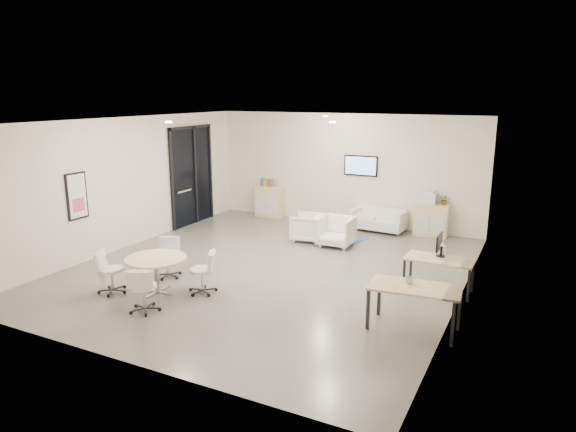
% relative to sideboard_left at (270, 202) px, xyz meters
% --- Properties ---
extents(room_shell, '(9.60, 10.60, 4.80)m').
position_rel_sideboard_left_xyz_m(room_shell, '(2.35, -4.25, 1.13)').
color(room_shell, '#5B5853').
rests_on(room_shell, ground).
extents(glass_door, '(0.09, 1.90, 2.85)m').
position_rel_sideboard_left_xyz_m(glass_door, '(-1.60, -1.75, 1.03)').
color(glass_door, black).
rests_on(glass_door, room_shell).
extents(artwork, '(0.05, 0.54, 1.04)m').
position_rel_sideboard_left_xyz_m(artwork, '(-1.62, -5.85, 1.07)').
color(artwork, black).
rests_on(artwork, room_shell).
extents(wall_tv, '(0.98, 0.06, 0.58)m').
position_rel_sideboard_left_xyz_m(wall_tv, '(2.85, 0.21, 1.28)').
color(wall_tv, black).
rests_on(wall_tv, room_shell).
extents(ceiling_spots, '(3.14, 4.14, 0.03)m').
position_rel_sideboard_left_xyz_m(ceiling_spots, '(2.15, -3.42, 2.71)').
color(ceiling_spots, '#FFEAC6').
rests_on(ceiling_spots, room_shell).
extents(sideboard_left, '(0.85, 0.44, 0.95)m').
position_rel_sideboard_left_xyz_m(sideboard_left, '(0.00, 0.00, 0.00)').
color(sideboard_left, '#DEBD86').
rests_on(sideboard_left, room_shell).
extents(sideboard_right, '(0.88, 0.43, 0.88)m').
position_rel_sideboard_left_xyz_m(sideboard_right, '(4.95, 0.01, -0.04)').
color(sideboard_right, '#DEBD86').
rests_on(sideboard_right, room_shell).
extents(books, '(0.49, 0.14, 0.22)m').
position_rel_sideboard_left_xyz_m(books, '(-0.04, 0.00, 0.59)').
color(books, red).
rests_on(books, sideboard_left).
extents(printer, '(0.51, 0.43, 0.35)m').
position_rel_sideboard_left_xyz_m(printer, '(4.79, 0.01, 0.57)').
color(printer, white).
rests_on(printer, sideboard_right).
extents(loveseat, '(1.50, 0.84, 0.54)m').
position_rel_sideboard_left_xyz_m(loveseat, '(3.54, -0.12, -0.18)').
color(loveseat, silver).
rests_on(loveseat, room_shell).
extents(blue_rug, '(1.50, 1.17, 0.01)m').
position_rel_sideboard_left_xyz_m(blue_rug, '(2.81, -1.30, -0.47)').
color(blue_rug, '#2E568D').
rests_on(blue_rug, room_shell).
extents(armchair_left, '(0.81, 0.85, 0.79)m').
position_rel_sideboard_left_xyz_m(armchair_left, '(2.17, -1.91, -0.08)').
color(armchair_left, silver).
rests_on(armchair_left, room_shell).
extents(armchair_right, '(0.83, 0.78, 0.83)m').
position_rel_sideboard_left_xyz_m(armchair_right, '(3.03, -2.03, -0.06)').
color(armchair_right, silver).
rests_on(armchair_right, room_shell).
extents(desk_rear, '(1.30, 0.68, 0.67)m').
position_rel_sideboard_left_xyz_m(desk_rear, '(5.91, -3.99, 0.13)').
color(desk_rear, '#DEBD86').
rests_on(desk_rear, room_shell).
extents(desk_front, '(1.50, 0.85, 0.75)m').
position_rel_sideboard_left_xyz_m(desk_front, '(5.87, -5.86, 0.20)').
color(desk_front, '#DEBD86').
rests_on(desk_front, room_shell).
extents(monitor, '(0.20, 0.50, 0.44)m').
position_rel_sideboard_left_xyz_m(monitor, '(5.87, -3.84, 0.43)').
color(monitor, black).
rests_on(monitor, desk_rear).
extents(round_table, '(1.16, 1.16, 0.71)m').
position_rel_sideboard_left_xyz_m(round_table, '(1.08, -6.48, 0.15)').
color(round_table, '#DEBD86').
rests_on(round_table, room_shell).
extents(meeting_chairs, '(2.34, 2.34, 0.82)m').
position_rel_sideboard_left_xyz_m(meeting_chairs, '(1.08, -6.48, -0.06)').
color(meeting_chairs, white).
rests_on(meeting_chairs, room_shell).
extents(plant_cabinet, '(0.31, 0.33, 0.21)m').
position_rel_sideboard_left_xyz_m(plant_cabinet, '(5.26, 0.04, 0.51)').
color(plant_cabinet, '#3F7F3F').
rests_on(plant_cabinet, sideboard_right).
extents(plant_floor, '(0.27, 0.34, 0.13)m').
position_rel_sideboard_left_xyz_m(plant_floor, '(-0.69, -6.19, -0.41)').
color(plant_floor, '#3F7F3F').
rests_on(plant_floor, room_shell).
extents(cup, '(0.14, 0.11, 0.14)m').
position_rel_sideboard_left_xyz_m(cup, '(5.75, -5.77, 0.34)').
color(cup, white).
rests_on(cup, desk_front).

